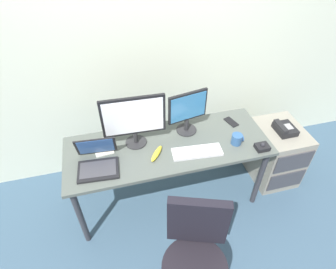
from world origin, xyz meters
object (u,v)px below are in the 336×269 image
at_px(paper_notepad, 103,147).
at_px(office_chair, 194,263).
at_px(cell_phone, 231,122).
at_px(banana, 157,154).
at_px(monitor_side, 188,110).
at_px(laptop, 97,161).
at_px(coffee_mug, 237,139).
at_px(keyboard, 197,152).
at_px(file_cabinet, 275,153).
at_px(desk_phone, 285,129).
at_px(trackball_mouse, 262,147).
at_px(monitor_main, 134,119).

bearing_deg(paper_notepad, office_chair, -63.63).
bearing_deg(office_chair, cell_phone, 56.28).
relative_size(office_chair, paper_notepad, 4.51).
bearing_deg(banana, monitor_side, 35.64).
relative_size(laptop, coffee_mug, 3.33).
relative_size(paper_notepad, cell_phone, 1.46).
bearing_deg(keyboard, file_cabinet, 10.46).
bearing_deg(file_cabinet, laptop, -176.36).
distance_m(office_chair, coffee_mug, 1.03).
relative_size(desk_phone, cell_phone, 1.41).
bearing_deg(cell_phone, trackball_mouse, -91.64).
bearing_deg(monitor_main, banana, -54.14).
relative_size(monitor_main, laptop, 1.54).
height_order(office_chair, keyboard, office_chair).
bearing_deg(banana, keyboard, -10.03).
xyz_separation_m(laptop, cell_phone, (1.23, 0.24, -0.05)).
distance_m(file_cabinet, desk_phone, 0.35).
distance_m(laptop, paper_notepad, 0.21).
bearing_deg(keyboard, office_chair, -108.84).
distance_m(monitor_main, cell_phone, 0.94).
xyz_separation_m(paper_notepad, cell_phone, (1.18, 0.03, -0.00)).
distance_m(file_cabinet, coffee_mug, 0.75).
height_order(trackball_mouse, cell_phone, trackball_mouse).
height_order(desk_phone, monitor_side, monitor_side).
xyz_separation_m(file_cabinet, cell_phone, (-0.50, 0.13, 0.42)).
xyz_separation_m(file_cabinet, monitor_side, (-0.94, 0.12, 0.64)).
bearing_deg(laptop, monitor_side, 16.13).
height_order(monitor_side, paper_notepad, monitor_side).
bearing_deg(paper_notepad, laptop, -104.74).
distance_m(trackball_mouse, paper_notepad, 1.33).
distance_m(file_cabinet, trackball_mouse, 0.65).
distance_m(paper_notepad, banana, 0.46).
height_order(laptop, banana, laptop).
xyz_separation_m(office_chair, paper_notepad, (-0.49, 0.99, 0.30)).
distance_m(laptop, banana, 0.47).
relative_size(laptop, cell_phone, 2.34).
distance_m(office_chair, banana, 0.85).
bearing_deg(monitor_main, laptop, -150.99).
xyz_separation_m(monitor_main, paper_notepad, (-0.28, 0.02, -0.26)).
height_order(office_chair, trackball_mouse, office_chair).
bearing_deg(monitor_side, paper_notepad, -177.72).
xyz_separation_m(paper_notepad, banana, (0.41, -0.21, 0.01)).
xyz_separation_m(desk_phone, laptop, (-1.72, -0.09, 0.12)).
relative_size(laptop, banana, 1.75).
distance_m(office_chair, monitor_main, 1.15).
height_order(file_cabinet, monitor_main, monitor_main).
height_order(keyboard, paper_notepad, keyboard).
height_order(paper_notepad, cell_phone, paper_notepad).
distance_m(file_cabinet, cell_phone, 0.66).
bearing_deg(monitor_main, office_chair, -77.64).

